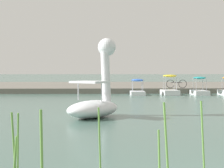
% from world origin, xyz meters
% --- Properties ---
extents(shore_bank_far, '(138.84, 19.61, 0.43)m').
position_xyz_m(shore_bank_far, '(0.00, 36.34, 0.22)').
color(shore_bank_far, '#6B665B').
rests_on(shore_bank_far, ground_plane).
extents(swan_boat, '(2.78, 3.07, 3.23)m').
position_xyz_m(swan_boat, '(-2.71, 10.60, 0.83)').
color(swan_boat, white).
rests_on(swan_boat, ground_plane).
extents(pedal_boat_teal, '(1.09, 2.14, 1.44)m').
position_xyz_m(pedal_boat_teal, '(5.16, 24.81, 0.44)').
color(pedal_boat_teal, white).
rests_on(pedal_boat_teal, ground_plane).
extents(pedal_boat_yellow, '(1.29, 2.01, 1.59)m').
position_xyz_m(pedal_boat_yellow, '(2.84, 24.91, 0.44)').
color(pedal_boat_yellow, white).
rests_on(pedal_boat_yellow, ground_plane).
extents(pedal_boat_blue, '(1.09, 1.93, 1.26)m').
position_xyz_m(pedal_boat_blue, '(0.28, 24.64, 0.39)').
color(pedal_boat_blue, white).
rests_on(pedal_boat_blue, ground_plane).
extents(bicycle_parked, '(1.73, 0.14, 0.72)m').
position_xyz_m(bicycle_parked, '(3.83, 27.26, 0.79)').
color(bicycle_parked, black).
rests_on(bicycle_parked, shore_bank_far).
extents(reed_clump_foreground, '(3.59, 1.27, 1.57)m').
position_xyz_m(reed_clump_foreground, '(-1.98, 0.27, 0.67)').
color(reed_clump_foreground, '#669942').
rests_on(reed_clump_foreground, ground_plane).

